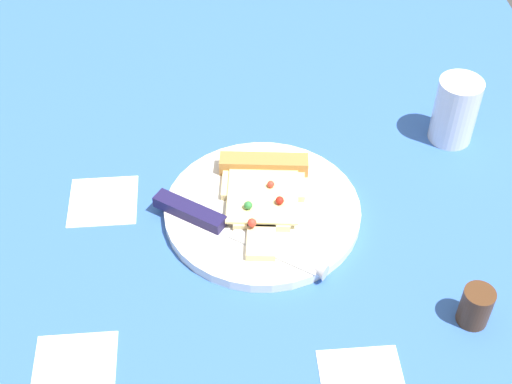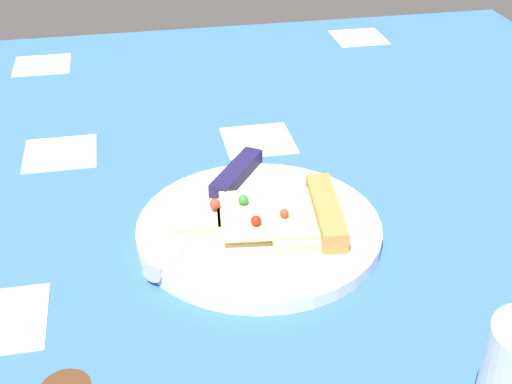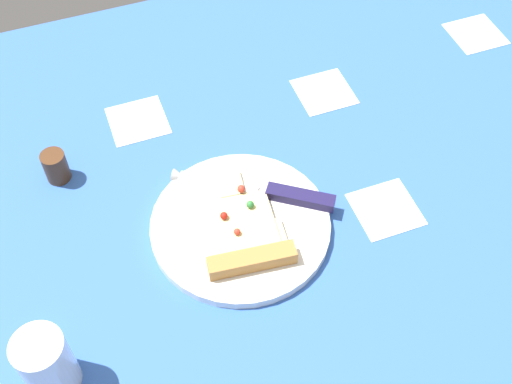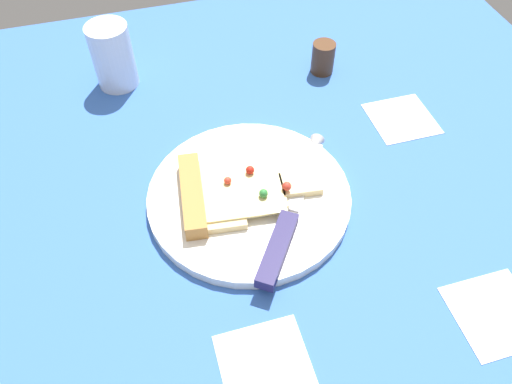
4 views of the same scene
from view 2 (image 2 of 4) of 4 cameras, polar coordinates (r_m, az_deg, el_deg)
The scene contains 4 objects.
ground_plane at distance 82.40cm, azimuth 1.00°, elevation -0.40°, with size 117.67×117.67×3.00cm.
plate at distance 72.91cm, azimuth 0.25°, elevation -3.05°, with size 25.58×25.58×1.44cm, color white.
pizza_slice at distance 72.29cm, azimuth 2.29°, elevation -1.97°, with size 12.25×18.17×2.43cm.
knife at distance 76.08cm, azimuth -3.00°, elevation -0.28°, with size 20.89×15.45×2.45cm.
Camera 2 is at (68.18, -15.02, 42.21)cm, focal length 48.77 mm.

